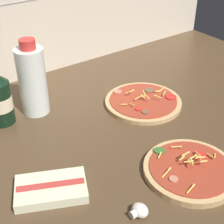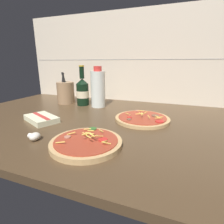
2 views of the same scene
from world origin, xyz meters
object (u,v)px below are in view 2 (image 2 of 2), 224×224
at_px(pizza_far, 142,119).
at_px(dish_towel, 41,119).
at_px(beer_bottle, 83,91).
at_px(pizza_near, 86,143).
at_px(utensil_crock, 66,93).
at_px(mushroom_left, 34,136).
at_px(oil_bottle, 98,89).

distance_m(pizza_far, dish_towel, 0.46).
bearing_deg(pizza_far, beer_bottle, 157.31).
relative_size(pizza_far, beer_bottle, 1.03).
xyz_separation_m(pizza_near, pizza_far, (0.12, 0.31, -0.00)).
distance_m(utensil_crock, dish_towel, 0.37).
xyz_separation_m(pizza_near, utensil_crock, (-0.42, 0.49, 0.06)).
bearing_deg(dish_towel, pizza_near, -24.65).
bearing_deg(mushroom_left, utensil_crock, 114.18).
bearing_deg(pizza_near, utensil_crock, 130.34).
relative_size(pizza_near, mushroom_left, 5.58).
bearing_deg(mushroom_left, dish_towel, 125.83).
distance_m(pizza_far, utensil_crock, 0.57).
relative_size(pizza_far, dish_towel, 1.31).
height_order(mushroom_left, utensil_crock, utensil_crock).
relative_size(pizza_near, beer_bottle, 0.95).
height_order(pizza_near, utensil_crock, utensil_crock).
height_order(pizza_far, oil_bottle, oil_bottle).
height_order(pizza_far, dish_towel, pizza_far).
bearing_deg(utensil_crock, beer_bottle, -3.30).
bearing_deg(beer_bottle, utensil_crock, 176.70).
bearing_deg(pizza_far, pizza_near, -110.46).
xyz_separation_m(pizza_near, mushroom_left, (-0.18, -0.03, 0.00)).
relative_size(beer_bottle, mushroom_left, 5.86).
relative_size(mushroom_left, dish_towel, 0.22).
height_order(oil_bottle, utensil_crock, oil_bottle).
bearing_deg(mushroom_left, oil_bottle, 89.66).
bearing_deg(utensil_crock, dish_towel, -72.34).
distance_m(pizza_near, dish_towel, 0.34).
bearing_deg(dish_towel, mushroom_left, -54.17).
height_order(pizza_far, utensil_crock, utensil_crock).
bearing_deg(beer_bottle, pizza_near, -59.24).
bearing_deg(dish_towel, utensil_crock, 107.66).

